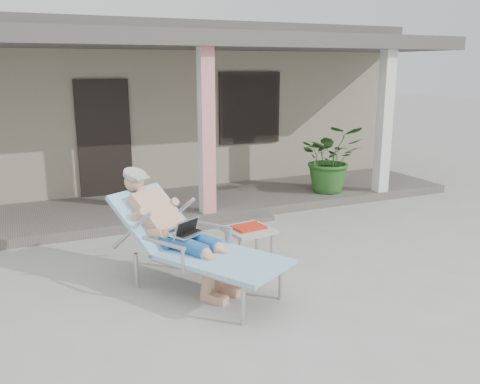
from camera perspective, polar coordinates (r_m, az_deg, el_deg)
name	(u,v)px	position (r m, az deg, el deg)	size (l,w,h in m)	color
ground	(267,266)	(6.53, 3.05, -8.34)	(60.00, 60.00, 0.00)	#9E9E99
house	(142,101)	(12.21, -10.99, 9.95)	(10.40, 5.40, 3.30)	gray
porch_deck	(191,204)	(9.13, -5.49, -1.32)	(10.00, 2.00, 0.15)	#605B56
porch_overhang	(189,46)	(8.76, -5.80, 15.97)	(10.00, 2.30, 2.85)	silver
porch_step	(214,223)	(8.10, -2.88, -3.54)	(2.00, 0.30, 0.07)	#605B56
lounger	(183,215)	(5.71, -6.37, -2.53)	(1.75, 2.19, 1.40)	#B7B7BC
side_table	(249,232)	(6.50, 0.98, -4.48)	(0.62, 0.62, 0.50)	#A7A8A3
potted_palm	(331,158)	(9.70, 10.18, 3.77)	(1.15, 1.00, 1.28)	#26591E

